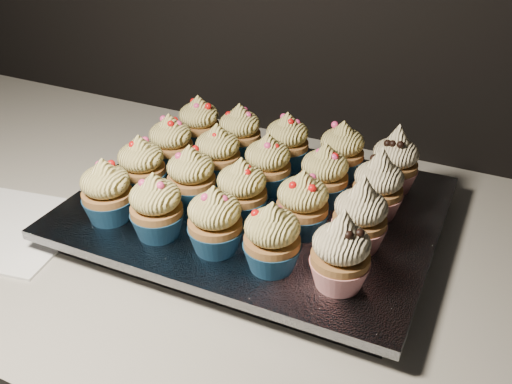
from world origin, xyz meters
TOP-DOWN VIEW (x-y plane):
  - worktop at (0.00, 1.70)m, footprint 2.44×0.64m
  - napkin at (-0.27, 1.57)m, footprint 0.20×0.20m
  - baking_tray at (0.01, 1.72)m, footprint 0.43×0.33m
  - foil_lining at (0.01, 1.72)m, footprint 0.47×0.37m
  - cupcake_0 at (-0.14, 1.61)m, footprint 0.06×0.06m
  - cupcake_1 at (-0.07, 1.60)m, footprint 0.06×0.06m
  - cupcake_2 at (0.01, 1.61)m, footprint 0.06×0.06m
  - cupcake_3 at (0.08, 1.61)m, footprint 0.06×0.06m
  - cupcake_4 at (0.16, 1.61)m, footprint 0.06×0.06m
  - cupcake_5 at (-0.14, 1.68)m, footprint 0.06×0.06m
  - cupcake_6 at (-0.07, 1.68)m, footprint 0.06×0.06m
  - cupcake_7 at (0.01, 1.68)m, footprint 0.06×0.06m
  - cupcake_8 at (0.08, 1.68)m, footprint 0.06×0.06m
  - cupcake_9 at (0.15, 1.69)m, footprint 0.06×0.06m
  - cupcake_10 at (-0.14, 1.75)m, footprint 0.06×0.06m
  - cupcake_11 at (-0.07, 1.75)m, footprint 0.06×0.06m
  - cupcake_12 at (0.01, 1.75)m, footprint 0.06×0.06m
  - cupcake_13 at (0.08, 1.76)m, footprint 0.06×0.06m
  - cupcake_14 at (0.15, 1.76)m, footprint 0.06×0.06m
  - cupcake_15 at (-0.14, 1.83)m, footprint 0.06×0.06m
  - cupcake_16 at (-0.07, 1.83)m, footprint 0.06×0.06m
  - cupcake_17 at (0.00, 1.83)m, footprint 0.06×0.06m
  - cupcake_18 at (0.08, 1.83)m, footprint 0.06×0.06m
  - cupcake_19 at (0.16, 1.83)m, footprint 0.06×0.06m

SIDE VIEW (x-z plane):
  - worktop at x=0.00m, z-range 0.86..0.90m
  - napkin at x=-0.27m, z-range 0.90..0.90m
  - baking_tray at x=0.01m, z-range 0.90..0.92m
  - foil_lining at x=0.01m, z-range 0.92..0.93m
  - cupcake_0 at x=-0.14m, z-range 0.93..1.01m
  - cupcake_1 at x=-0.07m, z-range 0.93..1.01m
  - cupcake_2 at x=0.01m, z-range 0.93..1.01m
  - cupcake_3 at x=0.08m, z-range 0.93..1.01m
  - cupcake_5 at x=-0.14m, z-range 0.93..1.01m
  - cupcake_6 at x=-0.07m, z-range 0.93..1.01m
  - cupcake_7 at x=0.01m, z-range 0.93..1.01m
  - cupcake_8 at x=0.08m, z-range 0.93..1.01m
  - cupcake_10 at x=-0.14m, z-range 0.93..1.01m
  - cupcake_11 at x=-0.07m, z-range 0.93..1.01m
  - cupcake_12 at x=0.01m, z-range 0.93..1.01m
  - cupcake_13 at x=0.08m, z-range 0.93..1.01m
  - cupcake_15 at x=-0.14m, z-range 0.93..1.01m
  - cupcake_16 at x=-0.07m, z-range 0.93..1.01m
  - cupcake_17 at x=0.00m, z-range 0.93..1.01m
  - cupcake_18 at x=0.08m, z-range 0.93..1.01m
  - cupcake_4 at x=0.16m, z-range 0.93..1.02m
  - cupcake_9 at x=0.15m, z-range 0.93..1.02m
  - cupcake_14 at x=0.15m, z-range 0.93..1.02m
  - cupcake_19 at x=0.16m, z-range 0.93..1.02m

